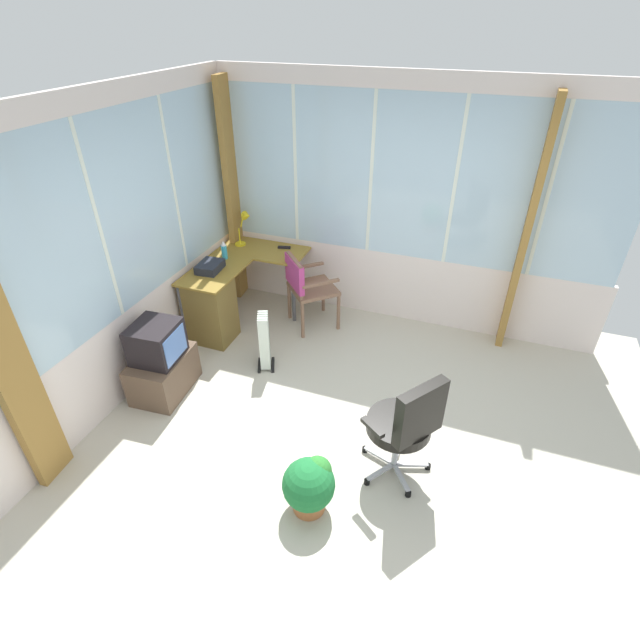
{
  "coord_description": "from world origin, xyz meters",
  "views": [
    {
      "loc": [
        -2.82,
        -0.79,
        3.18
      ],
      "look_at": [
        0.65,
        0.48,
        0.73
      ],
      "focal_mm": 26.84,
      "sensor_mm": 36.0,
      "label": 1
    }
  ],
  "objects_px": {
    "tv_remote": "(284,247)",
    "paper_tray": "(210,267)",
    "desk": "(215,303)",
    "potted_plant": "(310,484)",
    "wooden_armchair": "(303,282)",
    "spray_bottle": "(224,250)",
    "tv_on_stand": "(161,363)",
    "office_chair": "(407,422)",
    "desk_lamp": "(245,222)",
    "space_heater": "(264,340)"
  },
  "relations": [
    {
      "from": "tv_remote",
      "to": "paper_tray",
      "type": "xyz_separation_m",
      "value": [
        -0.8,
        0.53,
        0.03
      ]
    },
    {
      "from": "desk",
      "to": "potted_plant",
      "type": "distance_m",
      "value": 2.52
    },
    {
      "from": "wooden_armchair",
      "to": "spray_bottle",
      "type": "bearing_deg",
      "value": 95.51
    },
    {
      "from": "desk",
      "to": "spray_bottle",
      "type": "height_order",
      "value": "spray_bottle"
    },
    {
      "from": "desk",
      "to": "tv_on_stand",
      "type": "height_order",
      "value": "tv_on_stand"
    },
    {
      "from": "paper_tray",
      "to": "wooden_armchair",
      "type": "xyz_separation_m",
      "value": [
        0.4,
        -0.92,
        -0.23
      ]
    },
    {
      "from": "tv_remote",
      "to": "spray_bottle",
      "type": "bearing_deg",
      "value": 118.8
    },
    {
      "from": "tv_remote",
      "to": "potted_plant",
      "type": "relative_size",
      "value": 0.33
    },
    {
      "from": "desk",
      "to": "tv_on_stand",
      "type": "bearing_deg",
      "value": -179.99
    },
    {
      "from": "office_chair",
      "to": "tv_on_stand",
      "type": "height_order",
      "value": "office_chair"
    },
    {
      "from": "tv_remote",
      "to": "desk",
      "type": "bearing_deg",
      "value": 139.24
    },
    {
      "from": "tv_on_stand",
      "to": "paper_tray",
      "type": "bearing_deg",
      "value": 3.57
    },
    {
      "from": "desk",
      "to": "paper_tray",
      "type": "relative_size",
      "value": 4.53
    },
    {
      "from": "desk_lamp",
      "to": "space_heater",
      "type": "relative_size",
      "value": 0.63
    },
    {
      "from": "office_chair",
      "to": "tv_on_stand",
      "type": "xyz_separation_m",
      "value": [
        0.21,
        2.38,
        -0.25
      ]
    },
    {
      "from": "spray_bottle",
      "to": "office_chair",
      "type": "bearing_deg",
      "value": -123.89
    },
    {
      "from": "desk",
      "to": "potted_plant",
      "type": "xyz_separation_m",
      "value": [
        -1.76,
        -1.8,
        -0.16
      ]
    },
    {
      "from": "office_chair",
      "to": "space_heater",
      "type": "distance_m",
      "value": 1.88
    },
    {
      "from": "tv_remote",
      "to": "tv_on_stand",
      "type": "xyz_separation_m",
      "value": [
        -1.92,
        0.46,
        -0.44
      ]
    },
    {
      "from": "space_heater",
      "to": "potted_plant",
      "type": "relative_size",
      "value": 1.38
    },
    {
      "from": "desk",
      "to": "space_heater",
      "type": "height_order",
      "value": "desk"
    },
    {
      "from": "paper_tray",
      "to": "tv_on_stand",
      "type": "xyz_separation_m",
      "value": [
        -1.12,
        -0.07,
        -0.47
      ]
    },
    {
      "from": "desk",
      "to": "potted_plant",
      "type": "relative_size",
      "value": 2.95
    },
    {
      "from": "potted_plant",
      "to": "office_chair",
      "type": "bearing_deg",
      "value": -47.32
    },
    {
      "from": "tv_on_stand",
      "to": "desk",
      "type": "bearing_deg",
      "value": 0.01
    },
    {
      "from": "desk_lamp",
      "to": "spray_bottle",
      "type": "xyz_separation_m",
      "value": [
        -0.47,
        0.04,
        -0.16
      ]
    },
    {
      "from": "desk",
      "to": "wooden_armchair",
      "type": "distance_m",
      "value": 1.0
    },
    {
      "from": "desk",
      "to": "desk_lamp",
      "type": "height_order",
      "value": "desk_lamp"
    },
    {
      "from": "desk",
      "to": "potted_plant",
      "type": "bearing_deg",
      "value": -134.24
    },
    {
      "from": "desk",
      "to": "desk_lamp",
      "type": "relative_size",
      "value": 3.41
    },
    {
      "from": "desk",
      "to": "tv_remote",
      "type": "bearing_deg",
      "value": -27.03
    },
    {
      "from": "tv_on_stand",
      "to": "spray_bottle",
      "type": "bearing_deg",
      "value": 2.69
    },
    {
      "from": "tv_remote",
      "to": "tv_on_stand",
      "type": "distance_m",
      "value": 2.02
    },
    {
      "from": "spray_bottle",
      "to": "space_heater",
      "type": "height_order",
      "value": "spray_bottle"
    },
    {
      "from": "paper_tray",
      "to": "tv_on_stand",
      "type": "bearing_deg",
      "value": -176.43
    },
    {
      "from": "desk",
      "to": "wooden_armchair",
      "type": "relative_size",
      "value": 1.53
    },
    {
      "from": "wooden_armchair",
      "to": "office_chair",
      "type": "bearing_deg",
      "value": -138.68
    },
    {
      "from": "office_chair",
      "to": "space_heater",
      "type": "bearing_deg",
      "value": 60.91
    },
    {
      "from": "space_heater",
      "to": "potted_plant",
      "type": "xyz_separation_m",
      "value": [
        -1.43,
        -1.05,
        -0.07
      ]
    },
    {
      "from": "spray_bottle",
      "to": "potted_plant",
      "type": "xyz_separation_m",
      "value": [
        -2.17,
        -1.87,
        -0.61
      ]
    },
    {
      "from": "wooden_armchair",
      "to": "tv_on_stand",
      "type": "height_order",
      "value": "wooden_armchair"
    },
    {
      "from": "wooden_armchair",
      "to": "tv_on_stand",
      "type": "distance_m",
      "value": 1.76
    },
    {
      "from": "desk_lamp",
      "to": "tv_remote",
      "type": "distance_m",
      "value": 0.55
    },
    {
      "from": "desk_lamp",
      "to": "paper_tray",
      "type": "bearing_deg",
      "value": 177.07
    },
    {
      "from": "wooden_armchair",
      "to": "desk_lamp",
      "type": "bearing_deg",
      "value": 66.78
    },
    {
      "from": "tv_remote",
      "to": "space_heater",
      "type": "distance_m",
      "value": 1.33
    },
    {
      "from": "spray_bottle",
      "to": "paper_tray",
      "type": "bearing_deg",
      "value": 179.58
    },
    {
      "from": "spray_bottle",
      "to": "paper_tray",
      "type": "xyz_separation_m",
      "value": [
        -0.32,
        0.0,
        -0.06
      ]
    },
    {
      "from": "desk_lamp",
      "to": "wooden_armchair",
      "type": "bearing_deg",
      "value": -113.22
    },
    {
      "from": "tv_remote",
      "to": "office_chair",
      "type": "bearing_deg",
      "value": -151.59
    }
  ]
}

